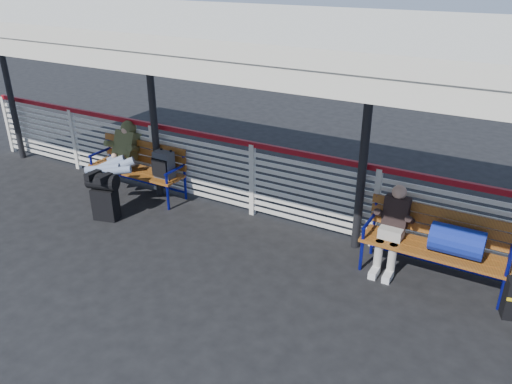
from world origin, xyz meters
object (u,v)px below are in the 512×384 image
Objects in this scene: bench_left at (146,164)px; bench_right at (448,240)px; traveler_man at (116,162)px; companion_person at (392,228)px; luggage_stack at (104,194)px.

bench_right is (4.99, -0.16, 0.02)m from bench_left.
traveler_man is (-5.33, -0.20, 0.08)m from bench_right.
companion_person is at bearing -2.17° from bench_left.
bench_left is 1.00× the size of bench_right.
bench_right is 0.69m from companion_person.
luggage_stack is at bearing -168.74° from companion_person.
luggage_stack is 5.06m from bench_right.
companion_person is (4.64, 0.20, -0.09)m from traveler_man.
bench_left is 1.14× the size of traveler_man.
traveler_man is at bearing 103.11° from luggage_stack.
companion_person is at bearing -179.88° from bench_right.
bench_right reaches higher than luggage_stack.
bench_right is (4.98, 0.86, 0.18)m from luggage_stack.
companion_person reaches higher than bench_right.
bench_left is (-0.01, 1.02, 0.17)m from luggage_stack.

